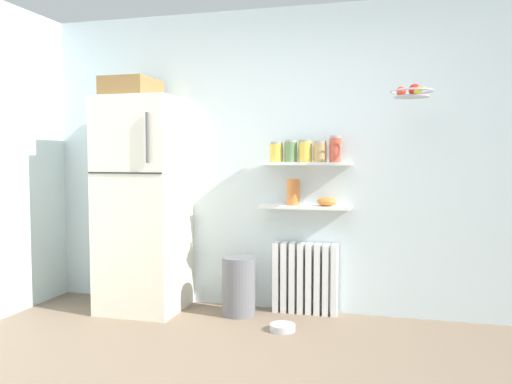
# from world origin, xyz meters

# --- Properties ---
(ground_plane) EXTENTS (7.04, 7.04, 0.00)m
(ground_plane) POSITION_xyz_m (0.00, 0.50, 0.00)
(ground_plane) COLOR #7A6651
(back_wall) EXTENTS (7.04, 0.10, 2.60)m
(back_wall) POSITION_xyz_m (0.00, 2.05, 1.30)
(back_wall) COLOR silver
(back_wall) RESTS_ON ground_plane
(refrigerator) EXTENTS (0.67, 0.67, 2.00)m
(refrigerator) POSITION_xyz_m (-1.20, 1.68, 0.95)
(refrigerator) COLOR silver
(refrigerator) RESTS_ON ground_plane
(radiator) EXTENTS (0.55, 0.12, 0.60)m
(radiator) POSITION_xyz_m (0.18, 1.92, 0.30)
(radiator) COLOR white
(radiator) RESTS_ON ground_plane
(wall_shelf_lower) EXTENTS (0.76, 0.22, 0.02)m
(wall_shelf_lower) POSITION_xyz_m (0.18, 1.89, 0.91)
(wall_shelf_lower) COLOR white
(wall_shelf_upper) EXTENTS (0.76, 0.22, 0.02)m
(wall_shelf_upper) POSITION_xyz_m (0.18, 1.89, 1.27)
(wall_shelf_upper) COLOR white
(storage_jar_0) EXTENTS (0.11, 0.11, 0.17)m
(storage_jar_0) POSITION_xyz_m (-0.07, 1.89, 1.37)
(storage_jar_0) COLOR yellow
(storage_jar_0) RESTS_ON wall_shelf_upper
(storage_jar_1) EXTENTS (0.10, 0.10, 0.19)m
(storage_jar_1) POSITION_xyz_m (0.06, 1.89, 1.38)
(storage_jar_1) COLOR #5B7F4C
(storage_jar_1) RESTS_ON wall_shelf_upper
(storage_jar_2) EXTENTS (0.11, 0.11, 0.18)m
(storage_jar_2) POSITION_xyz_m (0.18, 1.89, 1.38)
(storage_jar_2) COLOR yellow
(storage_jar_2) RESTS_ON wall_shelf_upper
(storage_jar_3) EXTENTS (0.11, 0.11, 0.17)m
(storage_jar_3) POSITION_xyz_m (0.30, 1.89, 1.37)
(storage_jar_3) COLOR tan
(storage_jar_3) RESTS_ON wall_shelf_upper
(storage_jar_4) EXTENTS (0.09, 0.09, 0.22)m
(storage_jar_4) POSITION_xyz_m (0.43, 1.89, 1.39)
(storage_jar_4) COLOR #C64C38
(storage_jar_4) RESTS_ON wall_shelf_upper
(vase) EXTENTS (0.11, 0.11, 0.22)m
(vase) POSITION_xyz_m (0.08, 1.89, 1.03)
(vase) COLOR #CC7033
(vase) RESTS_ON wall_shelf_lower
(shelf_bowl) EXTENTS (0.16, 0.16, 0.07)m
(shelf_bowl) POSITION_xyz_m (0.36, 1.89, 0.96)
(shelf_bowl) COLOR orange
(shelf_bowl) RESTS_ON wall_shelf_lower
(trash_bin) EXTENTS (0.28, 0.28, 0.49)m
(trash_bin) POSITION_xyz_m (-0.35, 1.73, 0.25)
(trash_bin) COLOR slate
(trash_bin) RESTS_ON ground_plane
(pet_food_bowl) EXTENTS (0.20, 0.20, 0.05)m
(pet_food_bowl) POSITION_xyz_m (0.09, 1.42, 0.03)
(pet_food_bowl) COLOR #B7B7BC
(pet_food_bowl) RESTS_ON ground_plane
(hanging_fruit_basket) EXTENTS (0.31, 0.31, 0.10)m
(hanging_fruit_basket) POSITION_xyz_m (1.01, 1.60, 1.80)
(hanging_fruit_basket) COLOR #B2B2B7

